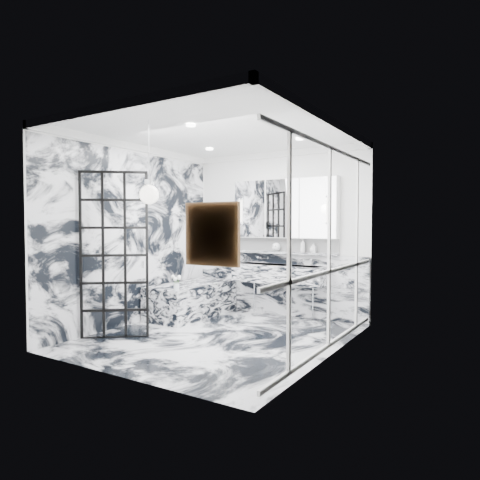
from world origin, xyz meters
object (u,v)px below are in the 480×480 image
Objects in this scene: trough_sink at (279,274)px; mirror_cabinet at (284,208)px; crittall_door at (114,255)px; bathtub at (192,299)px.

trough_sink is 1.10m from mirror_cabinet.
mirror_cabinet reaches higher than crittall_door.
trough_sink reaches higher than bathtub.
crittall_door reaches higher than trough_sink.
trough_sink is (1.34, 2.33, -0.40)m from crittall_door.
bathtub is (-1.32, -0.83, -1.54)m from mirror_cabinet.
trough_sink is at bearing 21.82° from crittall_door.
crittall_door is at bearing -90.66° from bathtub.
crittall_door is 1.88m from bathtub.
trough_sink is 1.55m from bathtub.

